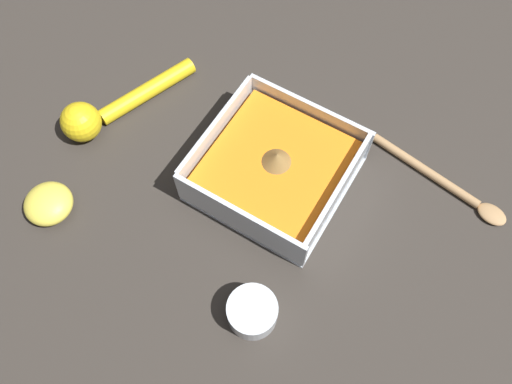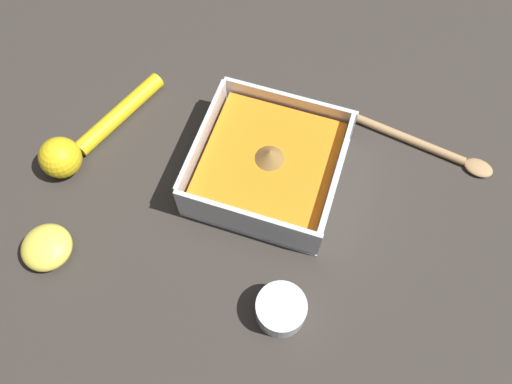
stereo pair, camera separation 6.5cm
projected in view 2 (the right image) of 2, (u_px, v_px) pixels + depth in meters
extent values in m
plane|color=#332D28|center=(260.00, 200.00, 0.68)|extent=(4.00, 4.00, 0.00)
cube|color=silver|center=(267.00, 174.00, 0.69)|extent=(0.19, 0.19, 0.01)
cube|color=silver|center=(287.00, 108.00, 0.70)|extent=(0.19, 0.01, 0.06)
cube|color=silver|center=(245.00, 222.00, 0.62)|extent=(0.19, 0.01, 0.06)
cube|color=silver|center=(334.00, 181.00, 0.65)|extent=(0.01, 0.18, 0.06)
cube|color=silver|center=(203.00, 143.00, 0.67)|extent=(0.01, 0.18, 0.06)
cube|color=orange|center=(267.00, 165.00, 0.67)|extent=(0.17, 0.17, 0.04)
cone|color=brown|center=(268.00, 154.00, 0.64)|extent=(0.04, 0.04, 0.02)
cylinder|color=silver|center=(281.00, 309.00, 0.59)|extent=(0.06, 0.06, 0.04)
cylinder|color=brown|center=(281.00, 310.00, 0.60)|extent=(0.05, 0.05, 0.02)
sphere|color=yellow|center=(60.00, 158.00, 0.67)|extent=(0.06, 0.06, 0.06)
cylinder|color=yellow|center=(120.00, 113.00, 0.73)|extent=(0.08, 0.16, 0.02)
ellipsoid|color=#EFDB4C|center=(47.00, 247.00, 0.63)|extent=(0.06, 0.06, 0.04)
ellipsoid|color=tan|center=(478.00, 168.00, 0.69)|extent=(0.04, 0.03, 0.01)
cylinder|color=tan|center=(408.00, 139.00, 0.71)|extent=(0.17, 0.04, 0.01)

